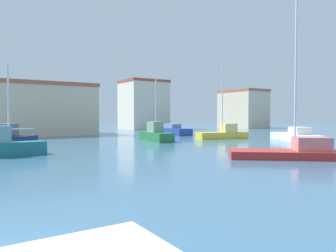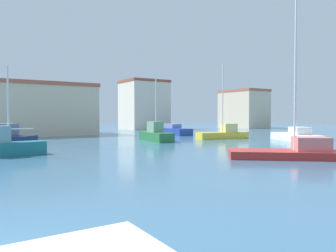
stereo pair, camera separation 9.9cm
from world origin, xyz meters
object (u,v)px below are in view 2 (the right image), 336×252
(sailboat_red_center_channel, at_px, (298,151))
(sailboat_green_inner_mooring, at_px, (156,134))
(sailboat_yellow_far_right, at_px, (224,133))
(sailboat_teal_near_pier, at_px, (7,146))
(sailboat_white_mid_harbor, at_px, (296,136))
(motorboat_blue_behind_lamppost, at_px, (172,130))

(sailboat_red_center_channel, height_order, sailboat_green_inner_mooring, sailboat_red_center_channel)
(sailboat_yellow_far_right, bearing_deg, sailboat_red_center_channel, -117.03)
(sailboat_yellow_far_right, bearing_deg, sailboat_green_inner_mooring, 169.74)
(sailboat_green_inner_mooring, height_order, sailboat_teal_near_pier, sailboat_green_inner_mooring)
(sailboat_yellow_far_right, xyz_separation_m, sailboat_white_mid_harbor, (4.33, -6.82, -0.08))
(sailboat_yellow_far_right, height_order, sailboat_green_inner_mooring, sailboat_yellow_far_right)
(sailboat_red_center_channel, bearing_deg, sailboat_white_mid_harbor, 36.27)
(sailboat_white_mid_harbor, bearing_deg, sailboat_green_inner_mooring, 146.95)
(sailboat_yellow_far_right, relative_size, sailboat_green_inner_mooring, 1.31)
(sailboat_red_center_channel, bearing_deg, sailboat_teal_near_pier, 144.04)
(sailboat_yellow_far_right, relative_size, sailboat_teal_near_pier, 1.45)
(motorboat_blue_behind_lamppost, distance_m, sailboat_teal_near_pier, 27.92)
(sailboat_teal_near_pier, bearing_deg, sailboat_white_mid_harbor, -4.60)
(sailboat_red_center_channel, relative_size, motorboat_blue_behind_lamppost, 1.47)
(motorboat_blue_behind_lamppost, height_order, sailboat_green_inner_mooring, sailboat_green_inner_mooring)
(sailboat_red_center_channel, xyz_separation_m, motorboat_blue_behind_lamppost, (7.69, 26.58, 0.11))
(sailboat_yellow_far_right, xyz_separation_m, sailboat_red_center_channel, (-8.15, -15.98, -0.15))
(sailboat_teal_near_pier, bearing_deg, motorboat_blue_behind_lamppost, 32.86)
(sailboat_yellow_far_right, height_order, sailboat_white_mid_harbor, sailboat_white_mid_harbor)
(sailboat_yellow_far_right, height_order, motorboat_blue_behind_lamppost, sailboat_yellow_far_right)
(motorboat_blue_behind_lamppost, relative_size, sailboat_white_mid_harbor, 0.72)
(sailboat_yellow_far_right, bearing_deg, sailboat_white_mid_harbor, -57.62)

